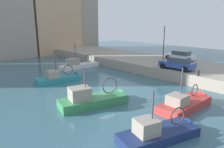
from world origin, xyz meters
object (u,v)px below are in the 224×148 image
Objects in this scene: mooring_bollard_mid at (198,73)px; fishing_boat_white at (81,67)px; parked_car_white at (180,55)px; quay_streetlamp at (164,36)px; fishing_boat_navy at (163,136)px; fishing_boat_green at (97,102)px; fishing_boat_teal at (61,80)px; fishing_boat_red at (187,105)px; parked_car_blue at (177,63)px.

fishing_boat_white is at bearing 102.60° from mooring_bollard_mid.
quay_streetlamp reaches higher than parked_car_white.
mooring_bollard_mid is at bearing 16.85° from fishing_boat_navy.
fishing_boat_green is at bearing -171.61° from parked_car_white.
fishing_boat_green is 17.31m from quay_streetlamp.
mooring_bollard_mid is at bearing -51.31° from fishing_boat_teal.
parked_car_blue is at bearing 36.44° from fishing_boat_red.
fishing_boat_white is 16.13m from mooring_bollard_mid.
quay_streetlamp is at bearing 41.52° from fishing_boat_red.
fishing_boat_navy is at bearing -152.16° from parked_car_blue.
fishing_boat_red is at bearing -74.90° from fishing_boat_teal.
fishing_boat_green is at bearing -119.24° from fishing_boat_white.
quay_streetlamp is (5.65, 8.01, 2.98)m from mooring_bollard_mid.
mooring_bollard_mid is (3.51, -15.69, 1.33)m from fishing_boat_white.
fishing_boat_red is at bearing -96.60° from fishing_boat_white.
parked_car_white reaches higher than mooring_bollard_mid.
fishing_boat_green is 1.62× the size of parked_car_blue.
fishing_boat_white is (2.03, 17.58, 0.04)m from fishing_boat_red.
parked_car_white is 0.85× the size of quay_streetlamp.
fishing_boat_teal is 0.97× the size of fishing_boat_navy.
quay_streetlamp reaches higher than fishing_boat_teal.
fishing_boat_teal is 1.38× the size of parked_car_white.
quay_streetlamp is at bearing -39.96° from fishing_boat_white.
fishing_boat_red is 1.23× the size of quay_streetlamp.
fishing_boat_navy is 19.65m from parked_car_white.
mooring_bollard_mid is (5.54, 1.89, 1.37)m from fishing_boat_red.
parked_car_blue is (10.20, -8.40, 1.80)m from fishing_boat_teal.
fishing_boat_white is 1.64× the size of parked_car_blue.
fishing_boat_red is 8.42m from parked_car_blue.
fishing_boat_white is 11.90× the size of mooring_bollard_mid.
parked_car_white is 8.79m from mooring_bollard_mid.
parked_car_blue is (6.61, 4.88, 1.81)m from fishing_boat_red.
fishing_boat_white is at bearing 60.76° from fishing_boat_green.
quay_streetlamp reaches higher than parked_car_blue.
fishing_boat_teal is 7.07m from fishing_boat_white.
fishing_boat_teal reaches higher than fishing_boat_green.
mooring_bollard_mid is at bearing -125.18° from quay_streetlamp.
quay_streetlamp is at bearing 54.82° from mooring_bollard_mid.
quay_streetlamp reaches higher than fishing_boat_white.
parked_car_blue is at bearing -70.16° from fishing_boat_white.
fishing_boat_teal is 14.66m from mooring_bollard_mid.
parked_car_blue is (4.58, -12.70, 1.77)m from fishing_boat_white.
mooring_bollard_mid is at bearing -138.55° from parked_car_white.
fishing_boat_teal is at bearing 105.10° from fishing_boat_red.
mooring_bollard_mid is (9.12, -11.39, 1.36)m from fishing_boat_teal.
fishing_boat_green is at bearing 133.34° from fishing_boat_red.
fishing_boat_navy is 11.32m from mooring_bollard_mid.
fishing_boat_green is 1.11× the size of fishing_boat_navy.
fishing_boat_teal is 0.87× the size of fishing_boat_green.
fishing_boat_white is 1.36× the size of quay_streetlamp.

